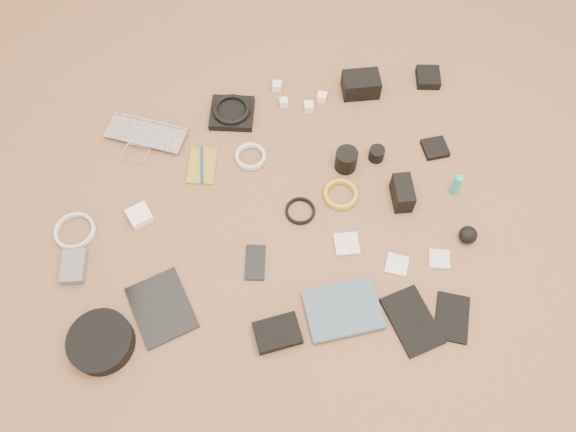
{
  "coord_description": "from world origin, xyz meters",
  "views": [
    {
      "loc": [
        -0.06,
        -0.87,
        1.64
      ],
      "look_at": [
        0.04,
        -0.02,
        0.02
      ],
      "focal_mm": 35.0,
      "sensor_mm": 36.0,
      "label": 1
    }
  ],
  "objects": [
    {
      "name": "charger_b",
      "position": [
        0.06,
        0.53,
        0.02
      ],
      "size": [
        0.04,
        0.04,
        0.03
      ],
      "primitive_type": "cube",
      "rotation": [
        0.0,
        0.0,
        -0.19
      ],
      "color": "white",
      "rests_on": "ground"
    },
    {
      "name": "lens_b",
      "position": [
        0.37,
        0.18,
        0.02
      ],
      "size": [
        0.07,
        0.07,
        0.05
      ],
      "primitive_type": "cylinder",
      "rotation": [
        0.0,
        0.0,
        -0.25
      ],
      "color": "black",
      "rests_on": "ground"
    },
    {
      "name": "headphone_pouch",
      "position": [
        -0.12,
        0.42,
        0.01
      ],
      "size": [
        0.18,
        0.17,
        0.03
      ],
      "primitive_type": "cube",
      "rotation": [
        0.0,
        0.0,
        -0.17
      ],
      "color": "black",
      "rests_on": "ground"
    },
    {
      "name": "power_brick",
      "position": [
        -0.45,
        0.04,
        0.02
      ],
      "size": [
        0.09,
        0.09,
        0.03
      ],
      "primitive_type": "cube",
      "rotation": [
        0.0,
        0.0,
        0.42
      ],
      "color": "white",
      "rests_on": "ground"
    },
    {
      "name": "lens_cleaner",
      "position": [
        0.6,
        0.01,
        0.05
      ],
      "size": [
        0.03,
        0.03,
        0.09
      ],
      "primitive_type": "cylinder",
      "rotation": [
        0.0,
        0.0,
        -0.03
      ],
      "color": "#1BAF9C",
      "rests_on": "ground"
    },
    {
      "name": "phone",
      "position": [
        -0.08,
        -0.17,
        0.0
      ],
      "size": [
        0.08,
        0.13,
        0.01
      ],
      "primitive_type": "cube",
      "rotation": [
        0.0,
        0.0,
        -0.13
      ],
      "color": "black",
      "rests_on": "ground"
    },
    {
      "name": "filter_case_mid",
      "position": [
        0.36,
        -0.23,
        0.0
      ],
      "size": [
        0.09,
        0.09,
        0.01
      ],
      "primitive_type": "cube",
      "rotation": [
        0.0,
        0.0,
        -0.39
      ],
      "color": "silver",
      "rests_on": "ground"
    },
    {
      "name": "flash",
      "position": [
        0.42,
        0.01,
        0.04
      ],
      "size": [
        0.06,
        0.11,
        0.08
      ],
      "primitive_type": "cube",
      "rotation": [
        0.0,
        0.0,
        -0.02
      ],
      "color": "black",
      "rests_on": "ground"
    },
    {
      "name": "charger_c",
      "position": [
        0.22,
        0.46,
        0.02
      ],
      "size": [
        0.04,
        0.04,
        0.03
      ],
      "primitive_type": "cube",
      "rotation": [
        0.0,
        0.0,
        -0.37
      ],
      "color": "white",
      "rests_on": "ground"
    },
    {
      "name": "headphones",
      "position": [
        -0.12,
        0.42,
        0.04
      ],
      "size": [
        0.14,
        0.14,
        0.02
      ],
      "primitive_type": "torus",
      "rotation": [
        0.0,
        0.0,
        0.07
      ],
      "color": "black",
      "rests_on": "headphone_pouch"
    },
    {
      "name": "cable_yellow",
      "position": [
        0.22,
        0.04,
        0.01
      ],
      "size": [
        0.15,
        0.15,
        0.01
      ],
      "primitive_type": "torus",
      "rotation": [
        0.0,
        0.0,
        -0.31
      ],
      "color": "gold",
      "rests_on": "ground"
    },
    {
      "name": "notebook_black_b",
      "position": [
        0.49,
        -0.42,
        0.01
      ],
      "size": [
        0.14,
        0.17,
        0.01
      ],
      "primitive_type": "cube",
      "rotation": [
        0.0,
        0.0,
        -0.33
      ],
      "color": "black",
      "rests_on": "ground"
    },
    {
      "name": "cable_white_b",
      "position": [
        -0.66,
        0.01,
        0.01
      ],
      "size": [
        0.16,
        0.16,
        0.01
      ],
      "primitive_type": "torus",
      "rotation": [
        0.0,
        0.0,
        -0.26
      ],
      "color": "silver",
      "rests_on": "ground"
    },
    {
      "name": "filter_case_left",
      "position": [
        0.21,
        -0.14,
        0.01
      ],
      "size": [
        0.08,
        0.08,
        0.01
      ],
      "primitive_type": "cube",
      "rotation": [
        0.0,
        0.0,
        -0.02
      ],
      "color": "silver",
      "rests_on": "ground"
    },
    {
      "name": "air_blower",
      "position": [
        0.6,
        -0.16,
        0.03
      ],
      "size": [
        0.06,
        0.06,
        0.06
      ],
      "primitive_type": "sphere",
      "rotation": [
        0.0,
        0.0,
        -0.02
      ],
      "color": "black",
      "rests_on": "ground"
    },
    {
      "name": "pen_blue",
      "position": [
        -0.23,
        0.21,
        0.01
      ],
      "size": [
        0.01,
        0.15,
        0.01
      ],
      "primitive_type": "cylinder",
      "rotation": [
        1.57,
        0.0,
        -0.03
      ],
      "color": "#13289A",
      "rests_on": "notebook_olive"
    },
    {
      "name": "drive_case",
      "position": [
        -0.04,
        -0.41,
        0.02
      ],
      "size": [
        0.15,
        0.12,
        0.03
      ],
      "primitive_type": "cube",
      "rotation": [
        0.0,
        0.0,
        0.16
      ],
      "color": "black",
      "rests_on": "ground"
    },
    {
      "name": "lens_a",
      "position": [
        0.26,
        0.16,
        0.04
      ],
      "size": [
        0.08,
        0.08,
        0.08
      ],
      "primitive_type": "cylinder",
      "rotation": [
        0.0,
        0.0,
        0.12
      ],
      "color": "black",
      "rests_on": "ground"
    },
    {
      "name": "cable_white_a",
      "position": [
        -0.06,
        0.23,
        0.01
      ],
      "size": [
        0.14,
        0.14,
        0.01
      ],
      "primitive_type": "torus",
      "rotation": [
        0.0,
        0.0,
        -0.39
      ],
      "color": "silver",
      "rests_on": "ground"
    },
    {
      "name": "dslr_camera",
      "position": [
        0.37,
        0.48,
        0.04
      ],
      "size": [
        0.13,
        0.09,
        0.08
      ],
      "primitive_type": "cube",
      "rotation": [
        0.0,
        0.0,
        -0.01
      ],
      "color": "black",
      "rests_on": "ground"
    },
    {
      "name": "headphone_case",
      "position": [
        -0.55,
        -0.38,
        0.03
      ],
      "size": [
        0.2,
        0.2,
        0.05
      ],
      "primitive_type": "cylinder",
      "rotation": [
        0.0,
        0.0,
        -0.04
      ],
      "color": "black",
      "rests_on": "ground"
    },
    {
      "name": "card_reader",
      "position": [
        0.58,
        0.19,
        0.01
      ],
      "size": [
        0.09,
        0.09,
        0.02
      ],
      "primitive_type": "cube",
      "rotation": [
        0.0,
        0.0,
        0.1
      ],
      "color": "black",
      "rests_on": "ground"
    },
    {
      "name": "paperback",
      "position": [
        0.18,
        -0.44,
        0.01
      ],
      "size": [
        0.24,
        0.19,
        0.02
      ],
      "primitive_type": "imported",
      "rotation": [
        0.0,
        0.0,
        1.68
      ],
      "color": "#3C5066",
      "rests_on": "ground"
    },
    {
      "name": "filter_case_right",
      "position": [
        0.5,
        -0.22,
        0.0
      ],
      "size": [
        0.08,
        0.08,
        0.01
      ],
      "primitive_type": "cube",
      "rotation": [
        0.0,
        0.0,
        -0.21
      ],
      "color": "silver",
      "rests_on": "ground"
    },
    {
      "name": "notebook_black_a",
      "position": [
        0.37,
        -0.41,
        0.01
      ],
      "size": [
        0.17,
        0.22,
        0.01
      ],
      "primitive_type": "cube",
      "rotation": [
        0.0,
        0.0,
        0.28
      ],
      "color": "black",
      "rests_on": "ground"
    },
    {
      "name": "battery_charger",
      "position": [
        -0.65,
        -0.12,
        0.02
      ],
      "size": [
        0.08,
        0.11,
        0.03
      ],
      "primitive_type": "cube",
      "rotation": [
        0.0,
        0.0,
        -0.06
      ],
      "color": "#5C5C61",
      "rests_on": "ground"
    },
    {
      "name": "laptop",
      "position": [
        -0.44,
        0.33,
        0.01
      ],
      "size": [
        0.34,
        0.29,
        0.02
      ],
      "primitive_type": "imported",
      "rotation": [
        0.0,
        0.0,
        -0.39
      ],
      "color": "#BCBBC0",
      "rests_on": "ground"
    },
    {
      "name": "charger_d",
      "position": [
        0.17,
        0.42,
        0.02
      ],
      "size": [
        0.04,
        0.04,
        0.03
      ],
      "primitive_type": "cube",
      "rotation": [
        0.0,
        0.0,
        -0.06
      ],
      "color": "white",
      "rests_on": "ground"
    },
    {
      "name": "charger_a",
      "position": [
        0.08,
        0.45,
        0.01
      ],
      "size": [
        0.03,
        0.03,
        0.03
      ],
      "primitive_type": "cube",
      "rotation": [
        0.0,
        0.0,
        0.08
      ],
      "color": "white",
      "rests_on": "ground"
    },
    {
      "name": "notebook_olive",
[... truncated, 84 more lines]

